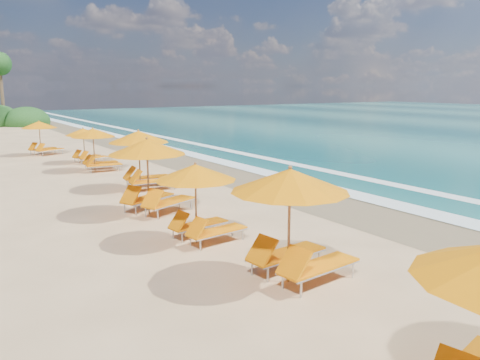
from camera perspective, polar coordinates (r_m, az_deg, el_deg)
The scene contains 10 objects.
ground at distance 16.73m, azimuth 0.00°, elevation -4.04°, with size 160.00×160.00×0.00m, color tan.
wet_sand at distance 19.16m, azimuth 10.05°, elevation -2.25°, with size 4.00×160.00×0.01m, color olive.
surf_foam at distance 21.06m, azimuth 15.41°, elevation -1.22°, with size 4.00×160.00×0.01m.
station_3 at distance 10.87m, azimuth 6.60°, elevation -4.26°, with size 3.05×2.87×2.67m.
station_4 at distance 13.58m, azimuth -4.63°, elevation -2.01°, with size 2.66×2.51×2.31m.
station_5 at distance 16.84m, azimuth -10.34°, elevation 1.10°, with size 3.47×3.43×2.67m.
station_6 at distance 20.98m, azimuth -11.29°, elevation 2.85°, with size 2.97×2.80×2.58m.
station_7 at distance 26.14m, azimuth -16.52°, elevation 3.83°, with size 2.61×2.45×2.29m.
station_8 at distance 29.14m, azimuth -17.69°, elevation 4.20°, with size 2.53×2.44×2.05m.
station_9 at distance 33.44m, azimuth -22.32°, elevation 4.89°, with size 2.86×2.81×2.23m.
Camera 1 is at (-8.88, -13.49, 4.35)m, focal length 36.11 mm.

